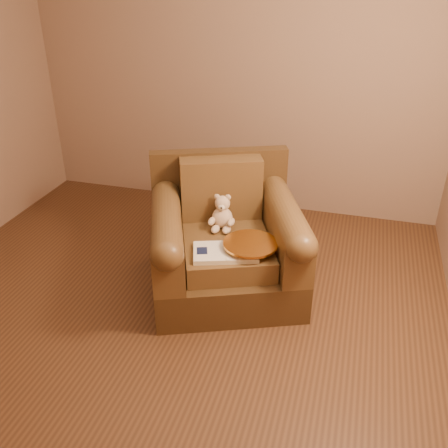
# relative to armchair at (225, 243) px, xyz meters

# --- Properties ---
(floor) EXTENTS (4.00, 4.00, 0.00)m
(floor) POSITION_rel_armchair_xyz_m (-0.32, -0.52, -0.37)
(floor) COLOR #54331D
(floor) RESTS_ON ground
(room) EXTENTS (4.02, 4.02, 2.71)m
(room) POSITION_rel_armchair_xyz_m (-0.32, -0.52, 1.34)
(room) COLOR #93725B
(room) RESTS_ON ground
(armchair) EXTENTS (1.38, 1.35, 0.96)m
(armchair) POSITION_rel_armchair_xyz_m (0.00, 0.00, 0.00)
(armchair) COLOR #452E17
(armchair) RESTS_ON floor
(teddy_bear) EXTENTS (0.20, 0.22, 0.27)m
(teddy_bear) POSITION_rel_armchair_xyz_m (-0.05, 0.08, 0.19)
(teddy_bear) COLOR beige
(teddy_bear) RESTS_ON armchair
(guidebook) EXTENTS (0.51, 0.39, 0.04)m
(guidebook) POSITION_rel_armchair_xyz_m (0.08, -0.29, 0.11)
(guidebook) COLOR beige
(guidebook) RESTS_ON armchair
(side_table) EXTENTS (0.38, 0.38, 0.54)m
(side_table) POSITION_rel_armchair_xyz_m (0.24, -0.21, -0.08)
(side_table) COLOR gold
(side_table) RESTS_ON floor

